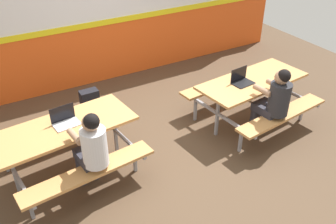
# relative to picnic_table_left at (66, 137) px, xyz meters

# --- Properties ---
(ground_plane) EXTENTS (10.00, 10.00, 0.02)m
(ground_plane) POSITION_rel_picnic_table_left_xyz_m (1.45, -0.09, -0.58)
(ground_plane) COLOR #4C3826
(accent_backdrop) EXTENTS (8.00, 0.14, 2.60)m
(accent_backdrop) POSITION_rel_picnic_table_left_xyz_m (1.45, 2.35, 0.67)
(accent_backdrop) COLOR #E55119
(accent_backdrop) RESTS_ON ground
(picnic_table_left) EXTENTS (1.84, 1.72, 0.74)m
(picnic_table_left) POSITION_rel_picnic_table_left_xyz_m (0.00, 0.00, 0.00)
(picnic_table_left) COLOR tan
(picnic_table_left) RESTS_ON ground
(picnic_table_right) EXTENTS (1.84, 1.72, 0.74)m
(picnic_table_right) POSITION_rel_picnic_table_left_xyz_m (2.90, -0.23, 0.00)
(picnic_table_right) COLOR tan
(picnic_table_right) RESTS_ON ground
(student_nearer) EXTENTS (0.39, 0.54, 1.21)m
(student_nearer) POSITION_rel_picnic_table_left_xyz_m (0.17, -0.54, 0.13)
(student_nearer) COLOR #2D2D38
(student_nearer) RESTS_ON ground
(student_further) EXTENTS (0.39, 0.54, 1.21)m
(student_further) POSITION_rel_picnic_table_left_xyz_m (2.81, -0.80, 0.13)
(student_further) COLOR #2D2D38
(student_further) RESTS_ON ground
(laptop_silver) EXTENTS (0.34, 0.25, 0.22)m
(laptop_silver) POSITION_rel_picnic_table_left_xyz_m (0.04, 0.04, 0.21)
(laptop_silver) COLOR silver
(laptop_silver) RESTS_ON picnic_table_left
(laptop_dark) EXTENTS (0.34, 0.25, 0.22)m
(laptop_dark) POSITION_rel_picnic_table_left_xyz_m (2.68, -0.21, 0.21)
(laptop_dark) COLOR black
(laptop_dark) RESTS_ON picnic_table_right
(backpack_dark) EXTENTS (0.30, 0.22, 0.44)m
(backpack_dark) POSITION_rel_picnic_table_left_xyz_m (0.74, 1.26, -0.36)
(backpack_dark) COLOR black
(backpack_dark) RESTS_ON ground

